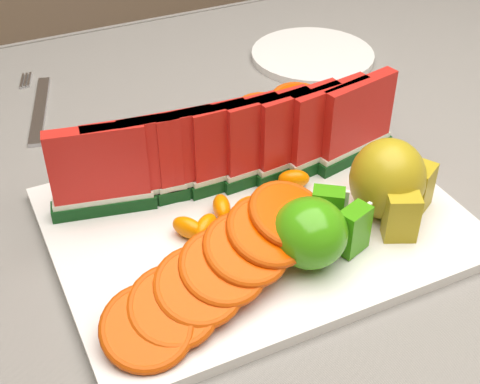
% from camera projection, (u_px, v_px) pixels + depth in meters
% --- Properties ---
extents(table, '(1.40, 0.90, 0.75)m').
position_uv_depth(table, '(293.00, 261.00, 0.79)').
color(table, '#503119').
rests_on(table, ground).
extents(tablecloth, '(1.53, 1.03, 0.20)m').
position_uv_depth(tablecloth, '(296.00, 221.00, 0.75)').
color(tablecloth, slate).
rests_on(tablecloth, table).
extents(platter, '(0.40, 0.30, 0.01)m').
position_uv_depth(platter, '(257.00, 223.00, 0.68)').
color(platter, silver).
rests_on(platter, tablecloth).
extents(apple_cluster, '(0.10, 0.08, 0.07)m').
position_uv_depth(apple_cluster, '(315.00, 231.00, 0.61)').
color(apple_cluster, '#317715').
rests_on(apple_cluster, platter).
extents(pear_cluster, '(0.09, 0.10, 0.08)m').
position_uv_depth(pear_cluster, '(390.00, 182.00, 0.66)').
color(pear_cluster, '#9B6906').
rests_on(pear_cluster, platter).
extents(side_plate, '(0.19, 0.19, 0.01)m').
position_uv_depth(side_plate, '(313.00, 55.00, 0.98)').
color(side_plate, silver).
rests_on(side_plate, tablecloth).
extents(fork, '(0.06, 0.19, 0.00)m').
position_uv_depth(fork, '(38.00, 107.00, 0.87)').
color(fork, silver).
rests_on(fork, tablecloth).
extents(watermelon_row, '(0.39, 0.07, 0.10)m').
position_uv_depth(watermelon_row, '(235.00, 147.00, 0.69)').
color(watermelon_row, '#0C3C0F').
rests_on(watermelon_row, platter).
extents(orange_fan_front, '(0.26, 0.15, 0.06)m').
position_uv_depth(orange_fan_front, '(223.00, 267.00, 0.57)').
color(orange_fan_front, orange).
rests_on(orange_fan_front, platter).
extents(orange_fan_back, '(0.34, 0.12, 0.05)m').
position_uv_depth(orange_fan_back, '(213.00, 137.00, 0.75)').
color(orange_fan_back, orange).
rests_on(orange_fan_back, platter).
extents(tangerine_segments, '(0.17, 0.07, 0.02)m').
position_uv_depth(tangerine_segments, '(245.00, 206.00, 0.67)').
color(tangerine_segments, '#DB3801').
rests_on(tangerine_segments, platter).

